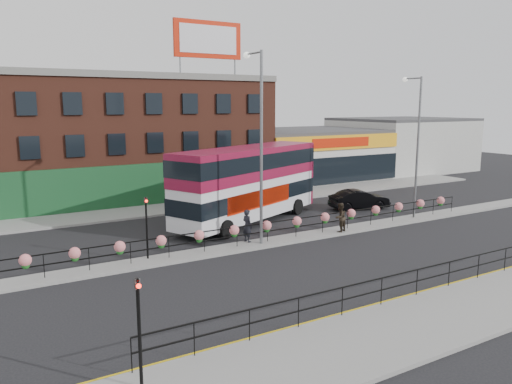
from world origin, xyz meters
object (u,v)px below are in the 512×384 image
car (359,200)px  pedestrian_a (247,226)px  pedestrian_b (340,217)px  lamp_column_west (259,131)px  lamp_column_east (416,135)px  double_decker_bus (248,177)px

car → pedestrian_a: (-12.21, -4.08, 0.35)m
pedestrian_a → pedestrian_b: pedestrian_a is taller
lamp_column_west → lamp_column_east: size_ratio=1.11×
lamp_column_east → pedestrian_b: bearing=-173.3°
pedestrian_a → lamp_column_west: size_ratio=0.18×
double_decker_bus → pedestrian_a: (-2.77, -4.72, -2.05)m
double_decker_bus → car: bearing=-3.8°
lamp_column_west → pedestrian_a: bearing=140.9°
car → lamp_column_east: 6.70m
pedestrian_b → pedestrian_a: bearing=-27.4°
car → pedestrian_a: pedestrian_a is taller
pedestrian_a → pedestrian_b: (6.07, -0.93, -0.04)m
car → lamp_column_west: (-11.69, -4.50, 5.74)m
pedestrian_b → lamp_column_east: size_ratio=0.19×
double_decker_bus → pedestrian_a: double_decker_bus is taller
lamp_column_east → car: bearing=104.8°
lamp_column_west → double_decker_bus: bearing=66.3°
double_decker_bus → lamp_column_east: size_ratio=1.32×
double_decker_bus → lamp_column_east: 11.89m
pedestrian_a → pedestrian_b: bearing=-110.2°
pedestrian_a → lamp_column_east: size_ratio=0.20×
pedestrian_b → lamp_column_west: lamp_column_west is taller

